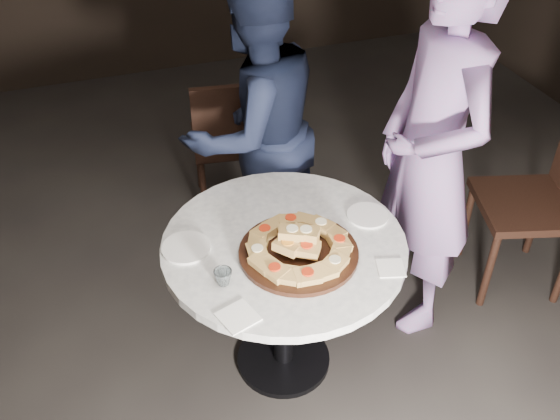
% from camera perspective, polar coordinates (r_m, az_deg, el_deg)
% --- Properties ---
extents(floor, '(7.00, 7.00, 0.00)m').
position_cam_1_polar(floor, '(3.10, 0.86, -14.32)').
color(floor, black).
rests_on(floor, ground).
extents(table, '(1.23, 1.23, 0.77)m').
position_cam_1_polar(table, '(2.67, 0.35, -5.23)').
color(table, black).
rests_on(table, ground).
extents(serving_board, '(0.61, 0.61, 0.02)m').
position_cam_1_polar(serving_board, '(2.51, 1.71, -3.93)').
color(serving_board, black).
rests_on(serving_board, table).
extents(focaccia_pile, '(0.44, 0.43, 0.11)m').
position_cam_1_polar(focaccia_pile, '(2.49, 1.73, -3.20)').
color(focaccia_pile, '#AF8444').
rests_on(focaccia_pile, serving_board).
extents(plate_left, '(0.24, 0.24, 0.01)m').
position_cam_1_polar(plate_left, '(2.57, -8.57, -3.41)').
color(plate_left, white).
rests_on(plate_left, table).
extents(plate_right, '(0.19, 0.19, 0.01)m').
position_cam_1_polar(plate_right, '(2.73, 8.01, -0.49)').
color(plate_right, white).
rests_on(plate_right, table).
extents(water_glass, '(0.08, 0.08, 0.07)m').
position_cam_1_polar(water_glass, '(2.39, -5.23, -6.14)').
color(water_glass, silver).
rests_on(water_glass, table).
extents(napkin_near, '(0.16, 0.16, 0.01)m').
position_cam_1_polar(napkin_near, '(2.28, -3.86, -9.71)').
color(napkin_near, white).
rests_on(napkin_near, table).
extents(napkin_far, '(0.13, 0.13, 0.01)m').
position_cam_1_polar(napkin_far, '(2.50, 10.09, -5.24)').
color(napkin_far, white).
rests_on(napkin_far, table).
extents(chair_far, '(0.49, 0.51, 0.92)m').
position_cam_1_polar(chair_far, '(3.71, -4.63, 6.65)').
color(chair_far, black).
rests_on(chair_far, ground).
extents(chair_right, '(0.60, 0.59, 1.01)m').
position_cam_1_polar(chair_right, '(3.45, 23.39, 1.52)').
color(chair_right, black).
rests_on(chair_right, ground).
extents(diner_navy, '(0.97, 0.86, 1.66)m').
position_cam_1_polar(diner_navy, '(3.18, -2.42, 7.27)').
color(diner_navy, black).
rests_on(diner_navy, ground).
extents(diner_teal, '(0.45, 0.68, 1.86)m').
position_cam_1_polar(diner_teal, '(2.87, 13.67, 4.76)').
color(diner_teal, '#80659D').
rests_on(diner_teal, ground).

